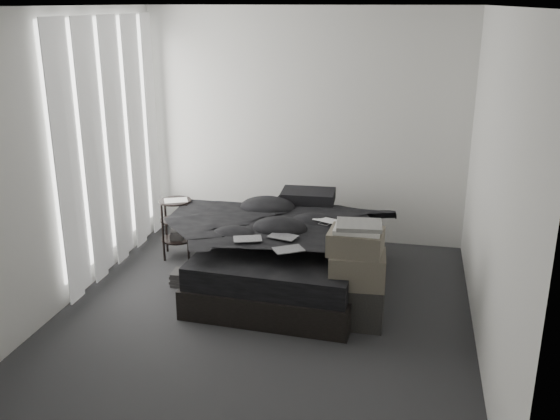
% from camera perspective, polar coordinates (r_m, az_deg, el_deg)
% --- Properties ---
extents(floor, '(3.60, 4.20, 0.01)m').
position_cam_1_polar(floor, '(5.51, -1.79, -10.03)').
color(floor, '#29292B').
rests_on(floor, ground).
extents(ceiling, '(3.60, 4.20, 0.01)m').
position_cam_1_polar(ceiling, '(4.84, -2.11, 18.13)').
color(ceiling, white).
rests_on(ceiling, ground).
extents(wall_back, '(3.60, 0.01, 2.60)m').
position_cam_1_polar(wall_back, '(7.02, 2.27, 7.57)').
color(wall_back, silver).
rests_on(wall_back, ground).
extents(wall_front, '(3.60, 0.01, 2.60)m').
position_cam_1_polar(wall_front, '(3.15, -11.33, -6.91)').
color(wall_front, silver).
rests_on(wall_front, ground).
extents(wall_left, '(0.01, 4.20, 2.60)m').
position_cam_1_polar(wall_left, '(5.72, -19.75, 3.95)').
color(wall_left, silver).
rests_on(wall_left, ground).
extents(wall_right, '(0.01, 4.20, 2.60)m').
position_cam_1_polar(wall_right, '(4.91, 18.88, 1.77)').
color(wall_right, silver).
rests_on(wall_right, ground).
extents(window_left, '(0.02, 2.00, 2.30)m').
position_cam_1_polar(window_left, '(6.46, -15.53, 6.40)').
color(window_left, white).
rests_on(window_left, wall_left).
extents(curtain_left, '(0.06, 2.12, 2.48)m').
position_cam_1_polar(curtain_left, '(6.45, -15.08, 5.78)').
color(curtain_left, white).
rests_on(curtain_left, wall_left).
extents(bed, '(1.60, 2.05, 0.27)m').
position_cam_1_polar(bed, '(6.12, 0.77, -5.57)').
color(bed, black).
rests_on(bed, floor).
extents(mattress, '(1.54, 1.99, 0.21)m').
position_cam_1_polar(mattress, '(6.03, 0.78, -3.50)').
color(mattress, black).
rests_on(mattress, bed).
extents(duvet, '(1.54, 1.76, 0.23)m').
position_cam_1_polar(duvet, '(5.90, 0.68, -1.69)').
color(duvet, black).
rests_on(duvet, mattress).
extents(pillow_lower, '(0.61, 0.43, 0.13)m').
position_cam_1_polar(pillow_lower, '(6.68, 2.05, 0.29)').
color(pillow_lower, black).
rests_on(pillow_lower, mattress).
extents(pillow_upper, '(0.57, 0.41, 0.12)m').
position_cam_1_polar(pillow_upper, '(6.60, 2.59, 1.25)').
color(pillow_upper, black).
rests_on(pillow_upper, pillow_lower).
extents(laptop, '(0.37, 0.30, 0.02)m').
position_cam_1_polar(laptop, '(5.87, 4.35, -0.53)').
color(laptop, silver).
rests_on(laptop, duvet).
extents(comic_a, '(0.29, 0.23, 0.01)m').
position_cam_1_polar(comic_a, '(5.50, -3.00, -1.96)').
color(comic_a, black).
rests_on(comic_a, duvet).
extents(comic_b, '(0.28, 0.22, 0.01)m').
position_cam_1_polar(comic_b, '(5.55, 0.28, -1.68)').
color(comic_b, black).
rests_on(comic_b, duvet).
extents(comic_c, '(0.30, 0.27, 0.01)m').
position_cam_1_polar(comic_c, '(5.26, 0.78, -2.78)').
color(comic_c, black).
rests_on(comic_c, duvet).
extents(side_stand, '(0.42, 0.42, 0.63)m').
position_cam_1_polar(side_stand, '(6.80, -9.43, -1.69)').
color(side_stand, black).
rests_on(side_stand, floor).
extents(papers, '(0.29, 0.26, 0.01)m').
position_cam_1_polar(papers, '(6.68, -9.50, 0.85)').
color(papers, white).
rests_on(papers, side_stand).
extents(floor_books, '(0.15, 0.21, 0.14)m').
position_cam_1_polar(floor_books, '(6.20, -9.12, -6.12)').
color(floor_books, black).
rests_on(floor_books, floor).
extents(box_lower, '(0.50, 0.39, 0.37)m').
position_cam_1_polar(box_lower, '(5.43, 6.83, -8.41)').
color(box_lower, black).
rests_on(box_lower, floor).
extents(box_mid, '(0.49, 0.40, 0.28)m').
position_cam_1_polar(box_mid, '(5.29, 7.07, -5.34)').
color(box_mid, '#595346').
rests_on(box_mid, box_lower).
extents(box_upper, '(0.46, 0.38, 0.19)m').
position_cam_1_polar(box_upper, '(5.21, 6.95, -2.89)').
color(box_upper, '#595346').
rests_on(box_upper, box_mid).
extents(art_book_white, '(0.38, 0.30, 0.04)m').
position_cam_1_polar(art_book_white, '(5.17, 7.11, -1.70)').
color(art_book_white, silver).
rests_on(art_book_white, box_upper).
extents(art_book_snake, '(0.39, 0.33, 0.03)m').
position_cam_1_polar(art_book_snake, '(5.14, 7.24, -1.37)').
color(art_book_snake, silver).
rests_on(art_book_snake, art_book_white).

